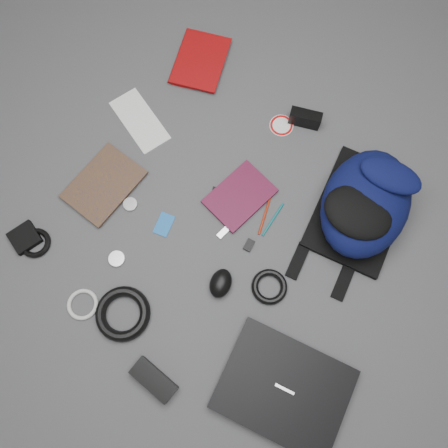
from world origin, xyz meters
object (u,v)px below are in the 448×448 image
Objects in this scene: laptop at (284,389)px; mouse at (221,283)px; backpack at (366,203)px; textbook_red at (177,56)px; power_brick at (154,380)px; comic_book at (84,169)px; pouch at (25,238)px; compact_camera at (305,118)px; dvd_case at (240,196)px.

laptop is 0.35m from mouse.
backpack reaches higher than laptop.
backpack is at bearing -28.62° from textbook_red.
laptop reaches higher than power_brick.
comic_book is at bearing 158.62° from laptop.
mouse is 0.66× the size of power_brick.
textbook_red is 0.82m from pouch.
laptop is 1.46× the size of comic_book.
textbook_red is 0.53m from comic_book.
dvd_case is at bearing -114.28° from compact_camera.
power_brick is (-0.32, -0.19, -0.00)m from laptop.
pouch is (-0.00, -0.82, -0.00)m from textbook_red.
power_brick is (0.59, -0.93, 0.00)m from textbook_red.
laptop is at bearing -39.73° from mouse.
compact_camera reaches higher than dvd_case.
laptop is 0.38m from power_brick.
textbook_red is at bearing 161.49° from backpack.
power_brick is (-0.24, -0.79, -0.07)m from backpack.
textbook_red reaches higher than pouch.
comic_book is (0.00, -0.53, -0.00)m from textbook_red.
comic_book is 0.71m from power_brick.
mouse is 0.34m from power_brick.
laptop reaches higher than comic_book.
compact_camera reaches higher than textbook_red.
mouse is at bearing -56.06° from dvd_case.
pouch is at bearing 174.18° from power_brick.
mouse is (0.59, -0.06, 0.01)m from comic_book.
dvd_case is 2.53× the size of pouch.
laptop is 4.29× the size of pouch.
compact_camera is at bearing 51.22° from comic_book.
power_brick reaches higher than textbook_red.
backpack is 0.51m from mouse.
mouse is (-0.32, 0.15, 0.01)m from laptop.
mouse is 0.64m from pouch.
comic_book is 2.94× the size of pouch.
compact_camera reaches higher than pouch.
textbook_red reaches higher than dvd_case.
power_brick is at bearing -105.54° from mouse.
textbook_red is at bearing 127.11° from power_brick.
backpack is at bearing 38.67° from dvd_case.
compact_camera is 1.16× the size of mouse.
backpack is 0.61m from laptop.
laptop is at bearing -90.43° from backpack.
pouch is (-0.60, 0.11, -0.01)m from power_brick.
textbook_red is 0.52m from compact_camera.
textbook_red is 2.53× the size of mouse.
comic_book is at bearing -108.49° from textbook_red.
textbook_red is at bearing 158.48° from dvd_case.
laptop is 0.60m from dvd_case.
backpack is 1.94× the size of dvd_case.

